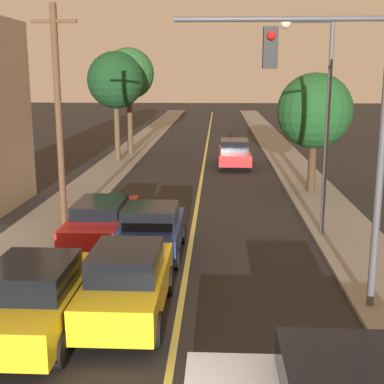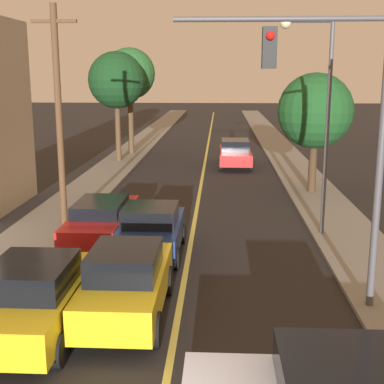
{
  "view_description": "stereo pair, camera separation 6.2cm",
  "coord_description": "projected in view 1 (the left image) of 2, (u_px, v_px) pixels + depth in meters",
  "views": [
    {
      "loc": [
        0.88,
        -6.87,
        5.62
      ],
      "look_at": [
        0.0,
        11.24,
        1.6
      ],
      "focal_mm": 50.0,
      "sensor_mm": 36.0,
      "label": 1
    },
    {
      "loc": [
        0.94,
        -6.87,
        5.62
      ],
      "look_at": [
        0.0,
        11.24,
        1.6
      ],
      "focal_mm": 50.0,
      "sensor_mm": 36.0,
      "label": 2
    }
  ],
  "objects": [
    {
      "name": "road_surface",
      "position": [
        207.0,
        145.0,
        43.06
      ],
      "size": [
        8.45,
        80.0,
        0.01
      ],
      "color": "black",
      "rests_on": "ground"
    },
    {
      "name": "sidewalk_left",
      "position": [
        139.0,
        144.0,
        43.31
      ],
      "size": [
        2.5,
        80.0,
        0.12
      ],
      "color": "gray",
      "rests_on": "ground"
    },
    {
      "name": "sidewalk_right",
      "position": [
        275.0,
        145.0,
        42.79
      ],
      "size": [
        2.5,
        80.0,
        0.12
      ],
      "color": "gray",
      "rests_on": "ground"
    },
    {
      "name": "car_near_lane_front",
      "position": [
        128.0,
        282.0,
        12.41
      ],
      "size": [
        1.86,
        4.39,
        1.75
      ],
      "color": "gold",
      "rests_on": "ground"
    },
    {
      "name": "car_near_lane_second",
      "position": [
        151.0,
        230.0,
        16.76
      ],
      "size": [
        1.98,
        3.98,
        1.63
      ],
      "color": "navy",
      "rests_on": "ground"
    },
    {
      "name": "car_outer_lane_front",
      "position": [
        36.0,
        297.0,
        11.65
      ],
      "size": [
        2.0,
        4.49,
        1.7
      ],
      "color": "gold",
      "rests_on": "ground"
    },
    {
      "name": "car_outer_lane_second",
      "position": [
        102.0,
        219.0,
        18.22
      ],
      "size": [
        1.9,
        5.1,
        1.45
      ],
      "color": "red",
      "rests_on": "ground"
    },
    {
      "name": "car_far_oncoming",
      "position": [
        234.0,
        153.0,
        33.09
      ],
      "size": [
        2.02,
        5.16,
        1.63
      ],
      "rotation": [
        0.0,
        0.0,
        3.14
      ],
      "color": "red",
      "rests_on": "ground"
    },
    {
      "name": "traffic_signal_mast",
      "position": [
        338.0,
        112.0,
        12.06
      ],
      "size": [
        4.83,
        0.42,
        6.92
      ],
      "color": "#47474C",
      "rests_on": "ground"
    },
    {
      "name": "streetlamp_right",
      "position": [
        317.0,
        99.0,
        17.89
      ],
      "size": [
        1.78,
        0.36,
        7.31
      ],
      "color": "#47474C",
      "rests_on": "ground"
    },
    {
      "name": "utility_pole_left",
      "position": [
        59.0,
        114.0,
        19.1
      ],
      "size": [
        1.6,
        0.24,
        7.88
      ],
      "color": "#513823",
      "rests_on": "ground"
    },
    {
      "name": "tree_left_near",
      "position": [
        116.0,
        81.0,
        33.63
      ],
      "size": [
        3.57,
        3.57,
        6.9
      ],
      "color": "#4C3823",
      "rests_on": "ground"
    },
    {
      "name": "tree_left_far",
      "position": [
        129.0,
        74.0,
        36.66
      ],
      "size": [
        3.51,
        3.51,
        7.27
      ],
      "color": "#4C3823",
      "rests_on": "ground"
    },
    {
      "name": "tree_right_near",
      "position": [
        315.0,
        111.0,
        24.77
      ],
      "size": [
        3.5,
        3.5,
        5.57
      ],
      "color": "#3D2B1C",
      "rests_on": "ground"
    }
  ]
}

